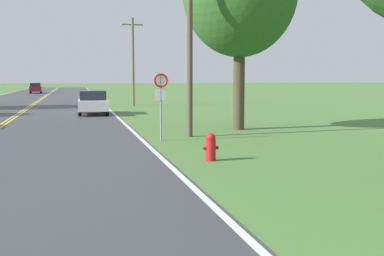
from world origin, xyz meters
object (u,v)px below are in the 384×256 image
(fire_hydrant, at_px, (211,147))
(traffic_sign, at_px, (161,90))
(car_white_sedan_mid_near, at_px, (93,102))
(car_maroon_suv_mid_far, at_px, (36,88))

(fire_hydrant, relative_size, traffic_sign, 0.31)
(car_white_sedan_mid_near, distance_m, car_maroon_suv_mid_far, 45.84)
(traffic_sign, height_order, car_white_sedan_mid_near, traffic_sign)
(car_white_sedan_mid_near, bearing_deg, fire_hydrant, 9.09)
(fire_hydrant, height_order, car_white_sedan_mid_near, car_white_sedan_mid_near)
(fire_hydrant, relative_size, car_white_sedan_mid_near, 0.19)
(fire_hydrant, xyz_separation_m, car_maroon_suv_mid_far, (-9.81, 64.49, 0.43))
(car_maroon_suv_mid_far, bearing_deg, car_white_sedan_mid_near, -173.03)
(fire_hydrant, height_order, car_maroon_suv_mid_far, car_maroon_suv_mid_far)
(car_maroon_suv_mid_far, bearing_deg, fire_hydrant, -173.23)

